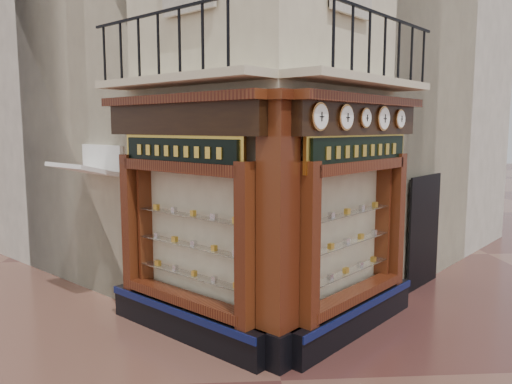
{
  "coord_description": "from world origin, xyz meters",
  "views": [
    {
      "loc": [
        -0.78,
        -6.45,
        3.47
      ],
      "look_at": [
        -0.21,
        2.0,
        2.37
      ],
      "focal_mm": 35.0,
      "sensor_mm": 36.0,
      "label": 1
    }
  ],
  "objects": [
    {
      "name": "ground",
      "position": [
        0.0,
        0.0,
        0.0
      ],
      "size": [
        80.0,
        80.0,
        0.0
      ],
      "primitive_type": "plane",
      "color": "#4C2823",
      "rests_on": "ground"
    },
    {
      "name": "main_building",
      "position": [
        0.0,
        6.16,
        6.0
      ],
      "size": [
        11.31,
        11.31,
        12.0
      ],
      "primitive_type": "cube",
      "rotation": [
        0.0,
        0.0,
        0.79
      ],
      "color": "beige",
      "rests_on": "ground"
    },
    {
      "name": "neighbour_left",
      "position": [
        -2.47,
        8.63,
        5.5
      ],
      "size": [
        11.31,
        11.31,
        11.0
      ],
      "primitive_type": "cube",
      "rotation": [
        0.0,
        0.0,
        0.79
      ],
      "color": "beige",
      "rests_on": "ground"
    },
    {
      "name": "neighbour_right",
      "position": [
        2.47,
        8.63,
        5.5
      ],
      "size": [
        11.31,
        11.31,
        11.0
      ],
      "primitive_type": "cube",
      "rotation": [
        0.0,
        0.0,
        0.79
      ],
      "color": "beige",
      "rests_on": "ground"
    },
    {
      "name": "shopfront_left",
      "position": [
        -1.41,
        1.57,
        1.98
      ],
      "size": [
        2.86,
        2.86,
        3.98
      ],
      "rotation": [
        0.0,
        0.0,
        2.36
      ],
      "color": "black",
      "rests_on": "ground"
    },
    {
      "name": "shopfront_right",
      "position": [
        1.41,
        1.57,
        1.98
      ],
      "size": [
        2.86,
        2.86,
        3.98
      ],
      "rotation": [
        0.0,
        0.0,
        0.79
      ],
      "color": "black",
      "rests_on": "ground"
    },
    {
      "name": "corner_pilaster",
      "position": [
        0.0,
        0.5,
        1.95
      ],
      "size": [
        0.85,
        0.85,
        3.98
      ],
      "rotation": [
        0.0,
        0.0,
        0.79
      ],
      "color": "black",
      "rests_on": "ground"
    },
    {
      "name": "balcony",
      "position": [
        0.0,
        1.49,
        4.22
      ],
      "size": [
        5.94,
        2.97,
        1.03
      ],
      "color": "beige",
      "rests_on": "ground"
    },
    {
      "name": "clock_a",
      "position": [
        0.57,
        0.47,
        3.62
      ],
      "size": [
        0.32,
        0.32,
        0.4
      ],
      "rotation": [
        0.0,
        0.0,
        0.79
      ],
      "color": "#BE7E3F",
      "rests_on": "ground"
    },
    {
      "name": "clock_b",
      "position": [
        1.06,
        0.96,
        3.62
      ],
      "size": [
        0.31,
        0.31,
        0.39
      ],
      "rotation": [
        0.0,
        0.0,
        0.79
      ],
      "color": "#BE7E3F",
      "rests_on": "ground"
    },
    {
      "name": "clock_c",
      "position": [
        1.48,
        1.38,
        3.62
      ],
      "size": [
        0.26,
        0.26,
        0.32
      ],
      "rotation": [
        0.0,
        0.0,
        0.79
      ],
      "color": "#BE7E3F",
      "rests_on": "ground"
    },
    {
      "name": "clock_d",
      "position": [
        1.91,
        1.81,
        3.62
      ],
      "size": [
        0.33,
        0.33,
        0.41
      ],
      "rotation": [
        0.0,
        0.0,
        0.79
      ],
      "color": "#BE7E3F",
      "rests_on": "ground"
    },
    {
      "name": "clock_e",
      "position": [
        2.36,
        2.25,
        3.62
      ],
      "size": [
        0.28,
        0.28,
        0.34
      ],
      "rotation": [
        0.0,
        0.0,
        0.79
      ],
      "color": "#BE7E3F",
      "rests_on": "ground"
    },
    {
      "name": "awning",
      "position": [
        -3.47,
        3.27,
        0.0
      ],
      "size": [
        1.52,
        1.52,
        0.27
      ],
      "primitive_type": null,
      "rotation": [
        0.24,
        0.0,
        2.36
      ],
      "color": "white",
      "rests_on": "ground"
    },
    {
      "name": "signboard_left",
      "position": [
        -1.46,
        1.51,
        3.1
      ],
      "size": [
        2.02,
        2.02,
        0.54
      ],
      "rotation": [
        0.0,
        0.0,
        2.36
      ],
      "color": "gold",
      "rests_on": "ground"
    },
    {
      "name": "signboard_right",
      "position": [
        1.46,
        1.51,
        3.1
      ],
      "size": [
        2.22,
        2.22,
        0.59
      ],
      "rotation": [
        0.0,
        0.0,
        0.79
      ],
      "color": "gold",
      "rests_on": "ground"
    }
  ]
}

